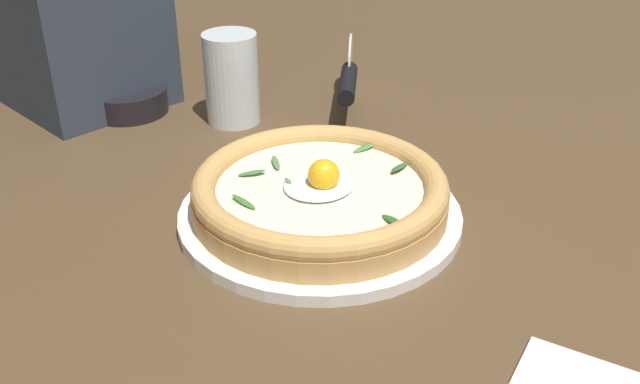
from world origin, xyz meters
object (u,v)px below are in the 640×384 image
Objects in this scene: side_bowl at (128,100)px; pizza_cutter at (349,77)px; drinking_glass at (232,85)px; pizza at (320,192)px.

pizza_cutter is at bearing -45.02° from side_bowl.
pizza is at bearing -113.83° from drinking_glass.
pizza is 2.43× the size of side_bowl.
pizza_cutter reaches higher than side_bowl.
pizza_cutter is at bearing 34.40° from pizza.
drinking_glass is (0.07, -0.13, 0.03)m from side_bowl.
pizza is at bearing -95.49° from side_bowl.
drinking_glass reaches higher than side_bowl.
pizza_cutter is 1.24× the size of drinking_glass.
pizza_cutter is (0.24, 0.17, 0.01)m from pizza.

